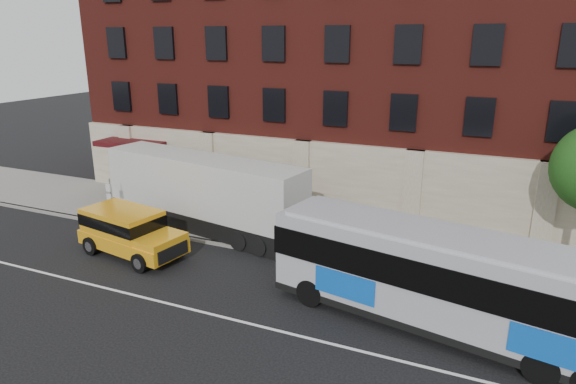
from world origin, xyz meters
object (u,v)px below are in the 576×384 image
at_px(shipping_container, 203,194).
at_px(city_bus, 455,281).
at_px(yellow_suv, 128,229).
at_px(sign_pole, 111,198).

bearing_deg(shipping_container, city_bus, -20.44).
bearing_deg(yellow_suv, sign_pole, 142.14).
relative_size(sign_pole, yellow_suv, 0.45).
distance_m(city_bus, shipping_container, 13.56).
bearing_deg(city_bus, sign_pole, 169.10).
relative_size(sign_pole, city_bus, 0.19).
xyz_separation_m(sign_pole, city_bus, (17.53, -3.38, 0.45)).
height_order(sign_pole, shipping_container, shipping_container).
distance_m(sign_pole, shipping_container, 5.02).
bearing_deg(sign_pole, shipping_container, 15.78).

